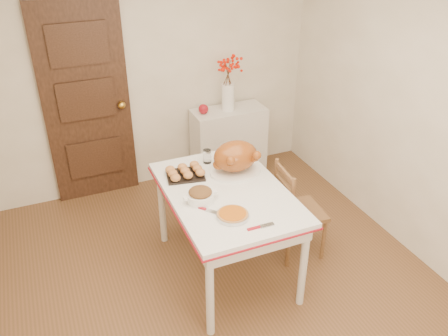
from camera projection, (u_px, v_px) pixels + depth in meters
name	position (u px, v px, depth m)	size (l,w,h in m)	color
floor	(229.00, 292.00, 3.84)	(3.50, 4.00, 0.00)	brown
wall_back	(152.00, 74.00, 4.82)	(3.50, 0.00, 2.50)	silver
wall_right	(425.00, 119.00, 3.82)	(0.00, 4.00, 2.50)	silver
door_back	(87.00, 105.00, 4.67)	(0.85, 0.06, 2.06)	black
sideboard	(229.00, 143.00, 5.33)	(0.82, 0.36, 0.82)	silver
kitchen_table	(226.00, 232.00, 3.89)	(0.93, 1.35, 0.81)	white
chair_oak	(300.00, 210.00, 4.10)	(0.40, 0.40, 0.90)	brown
berry_vase	(228.00, 83.00, 4.97)	(0.31, 0.31, 0.61)	white
apple	(203.00, 109.00, 5.00)	(0.11, 0.11, 0.11)	maroon
turkey_platter	(235.00, 158.00, 3.87)	(0.44, 0.35, 0.28)	#974315
pumpkin_pie	(233.00, 214.00, 3.37)	(0.24, 0.24, 0.05)	#AE530E
stuffing_dish	(200.00, 195.00, 3.54)	(0.27, 0.21, 0.10)	brown
rolls_tray	(185.00, 172.00, 3.87)	(0.31, 0.24, 0.08)	#BC703C
pie_server	(261.00, 226.00, 3.27)	(0.21, 0.06, 0.01)	silver
carving_knife	(210.00, 211.00, 3.44)	(0.24, 0.06, 0.01)	silver
drinking_glass	(207.00, 156.00, 4.06)	(0.07, 0.07, 0.12)	white
shaker_pair	(240.00, 150.00, 4.20)	(0.09, 0.04, 0.09)	white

